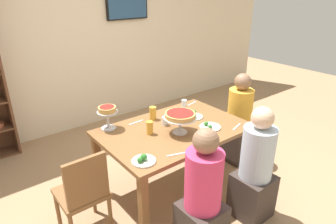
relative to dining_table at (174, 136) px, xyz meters
name	(u,v)px	position (x,y,z in m)	size (l,w,h in m)	color
ground_plane	(173,187)	(0.00, 0.00, -0.65)	(12.00, 12.00, 0.00)	#9E7A56
rear_partition	(81,36)	(0.00, 2.20, 0.75)	(8.00, 0.12, 2.80)	beige
dining_table	(174,136)	(0.00, 0.00, 0.00)	(1.49, 0.99, 0.74)	brown
television	(127,6)	(0.77, 2.11, 1.15)	(0.71, 0.05, 0.39)	black
diner_near_left	(202,202)	(-0.34, -0.78, -0.16)	(0.34, 0.34, 1.15)	#382D28
diner_head_east	(238,124)	(1.03, -0.03, -0.16)	(0.34, 0.34, 1.15)	#382D28
diner_near_right	(255,172)	(0.33, -0.80, -0.16)	(0.34, 0.34, 1.15)	#382D28
chair_head_west	(84,192)	(-1.05, -0.07, -0.16)	(0.40, 0.40, 0.87)	brown
deep_dish_pizza_stand	(180,116)	(-0.01, -0.11, 0.27)	(0.33, 0.33, 0.22)	silver
personal_pizza_stand	(107,112)	(-0.53, 0.41, 0.27)	(0.21, 0.21, 0.25)	silver
salad_plate_near_diner	(210,127)	(0.30, -0.22, 0.10)	(0.22, 0.22, 0.06)	white
salad_plate_far_diner	(194,116)	(0.36, 0.08, 0.11)	(0.20, 0.20, 0.07)	white
salad_plate_spare	(143,160)	(-0.60, -0.33, 0.11)	(0.21, 0.21, 0.07)	white
beer_glass_amber_tall	(150,128)	(-0.27, 0.06, 0.16)	(0.07, 0.07, 0.13)	gold
beer_glass_amber_short	(153,113)	(-0.04, 0.32, 0.16)	(0.08, 0.08, 0.14)	gold
water_glass_clear_near	(184,105)	(0.42, 0.32, 0.15)	(0.06, 0.06, 0.12)	white
water_glass_clear_far	(165,121)	(-0.02, 0.12, 0.14)	(0.06, 0.06, 0.09)	white
cutlery_fork_near	(176,154)	(-0.31, -0.41, 0.09)	(0.18, 0.02, 0.01)	silver
cutlery_knife_near	(136,122)	(-0.23, 0.36, 0.09)	(0.18, 0.02, 0.01)	silver
cutlery_fork_far	(237,127)	(0.54, -0.38, 0.09)	(0.18, 0.02, 0.01)	silver
cutlery_knife_far	(211,140)	(0.12, -0.41, 0.09)	(0.18, 0.02, 0.01)	silver
cutlery_spare_fork	(192,103)	(0.61, 0.39, 0.09)	(0.18, 0.02, 0.01)	silver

